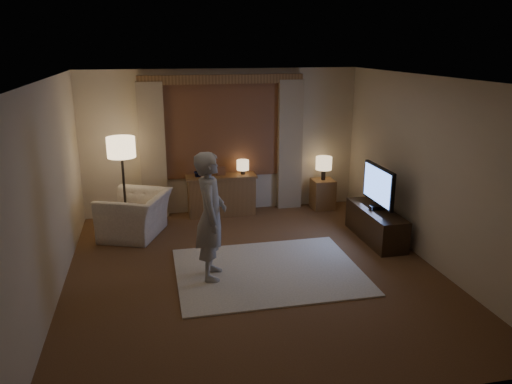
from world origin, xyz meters
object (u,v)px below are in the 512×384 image
object	(u,v)px
side_table	(323,194)
sideboard	(221,196)
tv_stand	(376,224)
person	(211,216)
armchair	(135,215)

from	to	relation	value
side_table	sideboard	bearing A→B (deg)	178.51
tv_stand	person	world-z (taller)	person
sideboard	armchair	size ratio (longest dim) A/B	1.11
armchair	side_table	size ratio (longest dim) A/B	1.93
armchair	person	xyz separation A→B (m)	(1.02, -1.80, 0.52)
sideboard	side_table	xyz separation A→B (m)	(1.93, -0.05, -0.07)
side_table	person	distance (m)	3.53
armchair	person	distance (m)	2.13
tv_stand	side_table	bearing A→B (deg)	100.00
side_table	tv_stand	xyz separation A→B (m)	(0.30, -1.68, -0.03)
side_table	tv_stand	bearing A→B (deg)	-80.00
armchair	side_table	bearing A→B (deg)	123.39
sideboard	tv_stand	xyz separation A→B (m)	(2.22, -1.73, -0.10)
sideboard	person	size ratio (longest dim) A/B	0.71
armchair	tv_stand	distance (m)	3.87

